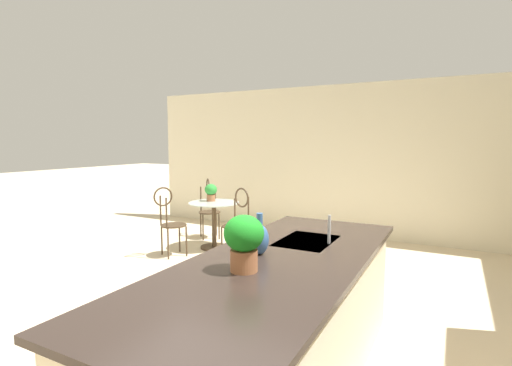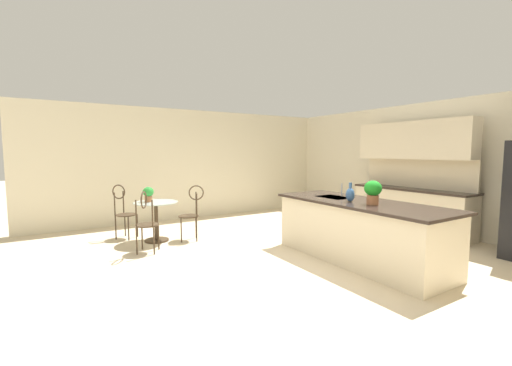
{
  "view_description": "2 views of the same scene",
  "coord_description": "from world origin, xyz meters",
  "px_view_note": "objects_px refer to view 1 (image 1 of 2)",
  "views": [
    {
      "loc": [
        2.54,
        1.86,
        1.69
      ],
      "look_at": [
        -1.18,
        -0.09,
        1.24
      ],
      "focal_mm": 26.84,
      "sensor_mm": 36.0,
      "label": 1
    },
    {
      "loc": [
        3.71,
        -3.1,
        1.67
      ],
      "look_at": [
        -0.6,
        -0.45,
        1.19
      ],
      "focal_mm": 23.24,
      "sensor_mm": 36.0,
      "label": 2
    }
  ],
  "objects_px": {
    "chair_toward_desk": "(209,205)",
    "potted_plant_on_table": "(211,191)",
    "chair_near_window": "(238,219)",
    "chair_by_island": "(170,218)",
    "bistro_table": "(214,221)",
    "vase_on_counter": "(260,239)",
    "potted_plant_counter_near": "(244,239)"
  },
  "relations": [
    {
      "from": "chair_toward_desk",
      "to": "potted_plant_on_table",
      "type": "bearing_deg",
      "value": 37.91
    },
    {
      "from": "chair_toward_desk",
      "to": "potted_plant_on_table",
      "type": "height_order",
      "value": "chair_toward_desk"
    },
    {
      "from": "bistro_table",
      "to": "potted_plant_on_table",
      "type": "xyz_separation_m",
      "value": [
        -0.08,
        -0.11,
        0.45
      ]
    },
    {
      "from": "bistro_table",
      "to": "vase_on_counter",
      "type": "bearing_deg",
      "value": 39.14
    },
    {
      "from": "bistro_table",
      "to": "chair_toward_desk",
      "type": "bearing_deg",
      "value": -139.24
    },
    {
      "from": "chair_by_island",
      "to": "vase_on_counter",
      "type": "distance_m",
      "value": 3.28
    },
    {
      "from": "chair_by_island",
      "to": "potted_plant_on_table",
      "type": "distance_m",
      "value": 0.85
    },
    {
      "from": "chair_near_window",
      "to": "potted_plant_on_table",
      "type": "distance_m",
      "value": 0.85
    },
    {
      "from": "chair_near_window",
      "to": "potted_plant_on_table",
      "type": "relative_size",
      "value": 3.75
    },
    {
      "from": "potted_plant_on_table",
      "to": "bistro_table",
      "type": "bearing_deg",
      "value": 52.91
    },
    {
      "from": "chair_near_window",
      "to": "vase_on_counter",
      "type": "bearing_deg",
      "value": 33.42
    },
    {
      "from": "bistro_table",
      "to": "chair_toward_desk",
      "type": "relative_size",
      "value": 0.77
    },
    {
      "from": "chair_by_island",
      "to": "chair_toward_desk",
      "type": "bearing_deg",
      "value": -173.38
    },
    {
      "from": "bistro_table",
      "to": "potted_plant_on_table",
      "type": "distance_m",
      "value": 0.47
    },
    {
      "from": "potted_plant_on_table",
      "to": "chair_toward_desk",
      "type": "bearing_deg",
      "value": -142.09
    },
    {
      "from": "potted_plant_counter_near",
      "to": "vase_on_counter",
      "type": "relative_size",
      "value": 1.19
    },
    {
      "from": "chair_toward_desk",
      "to": "chair_near_window",
      "type": "bearing_deg",
      "value": 52.42
    },
    {
      "from": "chair_by_island",
      "to": "potted_plant_counter_near",
      "type": "bearing_deg",
      "value": 47.56
    },
    {
      "from": "chair_near_window",
      "to": "chair_by_island",
      "type": "bearing_deg",
      "value": -66.97
    },
    {
      "from": "chair_near_window",
      "to": "chair_by_island",
      "type": "xyz_separation_m",
      "value": [
        0.39,
        -0.93,
        0.0
      ]
    },
    {
      "from": "potted_plant_on_table",
      "to": "vase_on_counter",
      "type": "bearing_deg",
      "value": 39.66
    },
    {
      "from": "chair_toward_desk",
      "to": "potted_plant_on_table",
      "type": "xyz_separation_m",
      "value": [
        0.47,
        0.36,
        0.33
      ]
    },
    {
      "from": "chair_near_window",
      "to": "chair_by_island",
      "type": "distance_m",
      "value": 1.01
    },
    {
      "from": "chair_near_window",
      "to": "chair_by_island",
      "type": "height_order",
      "value": "same"
    },
    {
      "from": "bistro_table",
      "to": "vase_on_counter",
      "type": "relative_size",
      "value": 2.78
    },
    {
      "from": "potted_plant_on_table",
      "to": "chair_near_window",
      "type": "bearing_deg",
      "value": 63.26
    },
    {
      "from": "chair_near_window",
      "to": "chair_toward_desk",
      "type": "distance_m",
      "value": 1.35
    },
    {
      "from": "chair_near_window",
      "to": "bistro_table",
      "type": "bearing_deg",
      "value": -114.53
    },
    {
      "from": "bistro_table",
      "to": "potted_plant_on_table",
      "type": "height_order",
      "value": "potted_plant_on_table"
    },
    {
      "from": "chair_near_window",
      "to": "potted_plant_counter_near",
      "type": "bearing_deg",
      "value": 31.11
    },
    {
      "from": "bistro_table",
      "to": "vase_on_counter",
      "type": "xyz_separation_m",
      "value": [
        2.7,
        2.19,
        0.58
      ]
    },
    {
      "from": "bistro_table",
      "to": "chair_toward_desk",
      "type": "xyz_separation_m",
      "value": [
        -0.55,
        -0.48,
        0.13
      ]
    }
  ]
}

